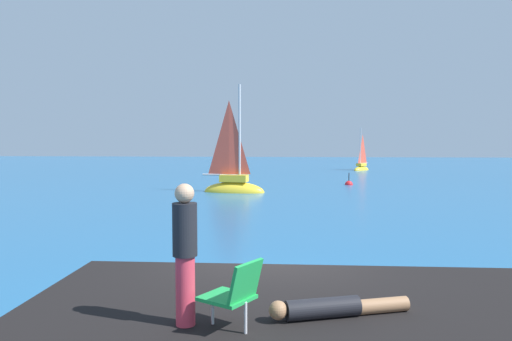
% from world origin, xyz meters
% --- Properties ---
extents(ground_plane, '(160.00, 160.00, 0.00)m').
position_xyz_m(ground_plane, '(0.00, 0.00, 0.00)').
color(ground_plane, '#236093').
extents(boulder_seaward, '(1.83, 1.90, 1.06)m').
position_xyz_m(boulder_seaward, '(3.06, -0.60, 0.00)').
color(boulder_seaward, black).
rests_on(boulder_seaward, ground).
extents(boulder_inland, '(0.96, 0.93, 0.53)m').
position_xyz_m(boulder_inland, '(1.24, -0.51, 0.00)').
color(boulder_inland, black).
rests_on(boulder_inland, ground).
extents(sailboat_near, '(3.87, 1.72, 7.05)m').
position_xyz_m(sailboat_near, '(-3.10, 19.48, 0.38)').
color(sailboat_near, yellow).
rests_on(sailboat_near, ground).
extents(sailboat_far, '(2.24, 2.52, 4.81)m').
position_xyz_m(sailboat_far, '(7.53, 41.24, 0.26)').
color(sailboat_far, yellow).
rests_on(sailboat_far, ground).
extents(person_sunbather, '(1.71, 0.70, 0.25)m').
position_xyz_m(person_sunbather, '(0.92, -3.02, 1.13)').
color(person_sunbather, black).
rests_on(person_sunbather, shore_ledge).
extents(person_standing, '(0.28, 0.28, 1.62)m').
position_xyz_m(person_standing, '(-0.78, -3.38, 1.88)').
color(person_standing, '#DB384C').
rests_on(person_standing, shore_ledge).
extents(beach_chair, '(0.76, 0.72, 0.80)m').
position_xyz_m(beach_chair, '(-0.20, -3.50, 1.46)').
color(beach_chair, green).
rests_on(beach_chair, shore_ledge).
extents(marker_buoy, '(0.56, 0.56, 1.13)m').
position_xyz_m(marker_buoy, '(4.34, 24.86, 0.01)').
color(marker_buoy, red).
rests_on(marker_buoy, ground).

